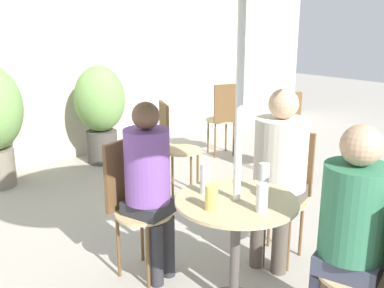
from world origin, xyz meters
TOP-DOWN VIEW (x-y plane):
  - storefront_wall at (0.00, 3.64)m, footprint 10.00×0.06m
  - cafe_table_near at (-0.22, 0.10)m, footprint 0.72×0.72m
  - bistro_chair_0 at (0.01, -0.66)m, footprint 0.41×0.43m
  - bistro_chair_1 at (0.54, 0.33)m, footprint 0.43×0.41m
  - bistro_chair_2 at (-0.45, 0.86)m, footprint 0.41×0.43m
  - bistro_chair_3 at (1.97, 1.49)m, footprint 0.41×0.42m
  - bistro_chair_4 at (0.63, 1.79)m, footprint 0.44×0.43m
  - bistro_chair_5 at (1.94, 2.40)m, footprint 0.42×0.44m
  - seated_person_0 at (-0.03, -0.52)m, footprint 0.36×0.38m
  - seated_person_1 at (0.40, 0.29)m, footprint 0.43×0.40m
  - seated_person_2 at (-0.40, 0.72)m, footprint 0.33×0.35m
  - beer_glass_0 at (-0.01, 0.07)m, footprint 0.06×0.06m
  - beer_glass_1 at (-0.29, 0.29)m, footprint 0.06×0.06m
  - beer_glass_2 at (-0.42, 0.09)m, footprint 0.07×0.07m
  - beer_glass_3 at (-0.24, -0.11)m, footprint 0.06×0.06m
  - potted_plant_1 at (0.63, 3.20)m, footprint 0.61×0.61m

SIDE VIEW (x-z plane):
  - cafe_table_near at x=-0.22m, z-range 0.19..0.91m
  - bistro_chair_0 at x=0.01m, z-range 0.09..1.04m
  - bistro_chair_1 at x=0.54m, z-range 0.09..1.04m
  - bistro_chair_2 at x=-0.45m, z-range 0.09..1.04m
  - bistro_chair_3 at x=1.97m, z-range 0.09..1.04m
  - bistro_chair_4 at x=0.63m, z-range 0.09..1.04m
  - bistro_chair_5 at x=1.94m, z-range 0.09..1.04m
  - potted_plant_1 at x=0.63m, z-range 0.10..1.29m
  - seated_person_2 at x=-0.40m, z-range 0.12..1.36m
  - seated_person_0 at x=-0.03m, z-range 0.12..1.37m
  - seated_person_1 at x=0.40m, z-range 0.11..1.40m
  - beer_glass_2 at x=-0.42m, z-range 0.72..0.86m
  - beer_glass_3 at x=-0.24m, z-range 0.72..0.88m
  - beer_glass_0 at x=-0.01m, z-range 0.72..0.90m
  - beer_glass_1 at x=-0.29m, z-range 0.72..0.91m
  - storefront_wall at x=0.00m, z-range 0.00..3.00m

